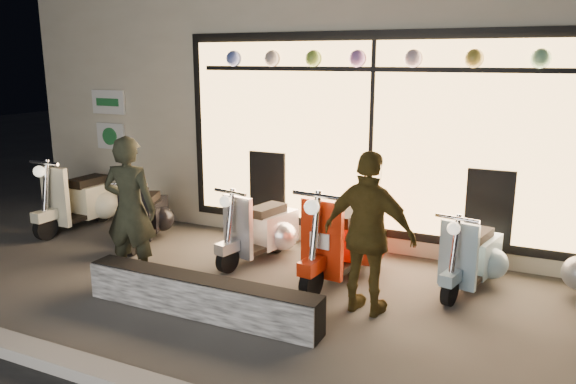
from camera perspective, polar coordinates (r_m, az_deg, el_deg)
name	(u,v)px	position (r m, az deg, el deg)	size (l,w,h in m)	color
ground	(245,293)	(6.32, -4.42, -10.23)	(40.00, 40.00, 0.00)	#383533
kerb	(119,379)	(4.86, -16.82, -17.76)	(40.00, 0.25, 0.12)	slate
shop_building	(381,83)	(10.41, 9.39, 10.87)	(10.20, 6.23, 4.20)	beige
graffiti_barrier	(201,296)	(5.80, -8.86, -10.43)	(2.60, 0.28, 0.40)	black
scooter_silver	(265,228)	(7.29, -2.39, -3.71)	(0.62, 1.36, 0.96)	black
scooter_red	(345,239)	(6.70, 5.83, -4.81)	(0.60, 1.55, 1.10)	black
scooter_black	(147,214)	(8.23, -14.17, -2.21)	(0.73, 1.28, 0.92)	black
scooter_cream	(86,199)	(9.16, -19.80, -0.63)	(0.50, 1.50, 1.08)	black
scooter_blue	(473,255)	(6.72, 18.30, -6.10)	(0.58, 1.28, 0.91)	black
man	(130,209)	(6.68, -15.74, -1.69)	(0.62, 0.41, 1.69)	black
woman	(369,234)	(5.63, 8.22, -4.26)	(0.98, 0.41, 1.67)	brown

